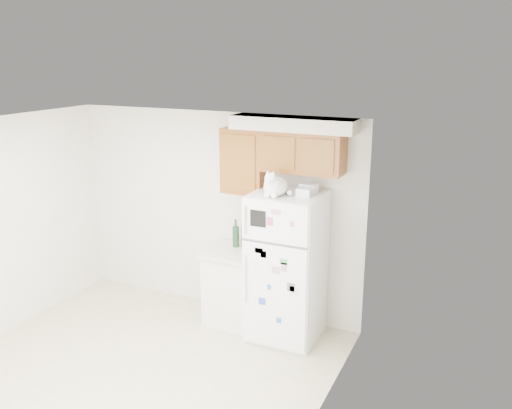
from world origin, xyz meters
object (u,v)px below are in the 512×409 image
Objects in this scene: refrigerator at (286,267)px; storage_box_back at (309,188)px; storage_box_front at (304,192)px; bottle_green at (236,233)px; bottle_amber at (244,234)px; cat at (275,186)px; base_counter at (235,285)px.

storage_box_back is at bearing 34.69° from refrigerator.
storage_box_front is 0.44× the size of bottle_green.
storage_box_back is at bearing -6.28° from bottle_amber.
bottle_green is (-0.72, 0.18, 0.24)m from refrigerator.
storage_box_back is at bearing -2.85° from bottle_green.
refrigerator is 0.78m from bottle_green.
refrigerator is 0.92m from storage_box_front.
refrigerator is 3.93× the size of cat.
bottle_green is 0.10m from bottle_amber.
base_counter is at bearing -171.61° from storage_box_back.
refrigerator is 5.44× the size of bottle_amber.
refrigerator is 0.71m from bottle_amber.
cat is at bearing -116.88° from refrigerator.
storage_box_back reaches higher than bottle_amber.
bottle_amber is (-0.83, 0.27, -0.67)m from storage_box_front.
bottle_green is at bearing 166.04° from refrigerator.
storage_box_back is 1.20× the size of storage_box_front.
storage_box_front is 1.16m from bottle_green.
cat is at bearing -28.28° from bottle_green.
cat reaches higher than storage_box_back.
storage_box_front is (0.29, 0.12, -0.07)m from cat.
cat is 1.00m from bottle_amber.
cat reaches higher than storage_box_front.
base_counter is 6.13× the size of storage_box_front.
refrigerator is at bearing -19.59° from bottle_amber.
cat is at bearing -160.42° from storage_box_front.
refrigerator reaches higher than bottle_amber.
storage_box_back reaches higher than base_counter.
base_counter is (-0.69, 0.07, -0.39)m from refrigerator.
cat is at bearing -35.38° from bottle_amber.
storage_box_front is 0.48× the size of bottle_amber.
storage_box_back is (0.88, 0.06, 1.29)m from base_counter.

